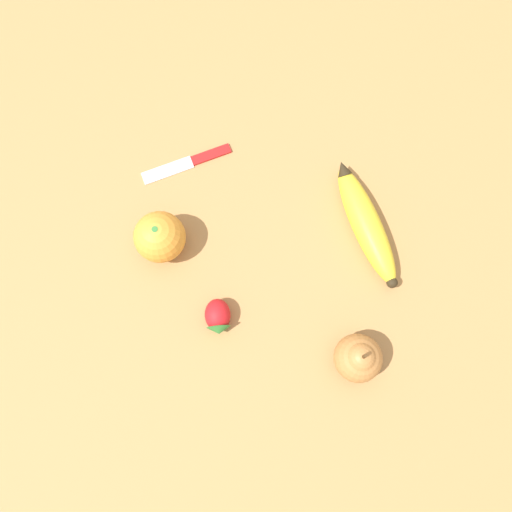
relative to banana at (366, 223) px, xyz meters
name	(u,v)px	position (x,y,z in m)	size (l,w,h in m)	color
ground_plane	(258,291)	(0.15, 0.13, -0.02)	(3.00, 3.00, 0.00)	#A87A47
banana	(366,223)	(0.00, 0.00, 0.00)	(0.14, 0.20, 0.04)	yellow
orange	(160,237)	(0.31, 0.08, 0.02)	(0.08, 0.08, 0.08)	orange
pear	(358,358)	(-0.01, 0.21, 0.02)	(0.07, 0.07, 0.09)	#B2753D
strawberry	(218,317)	(0.20, 0.18, 0.00)	(0.05, 0.06, 0.04)	red
paring_knife	(190,162)	(0.29, -0.07, -0.02)	(0.14, 0.09, 0.01)	silver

